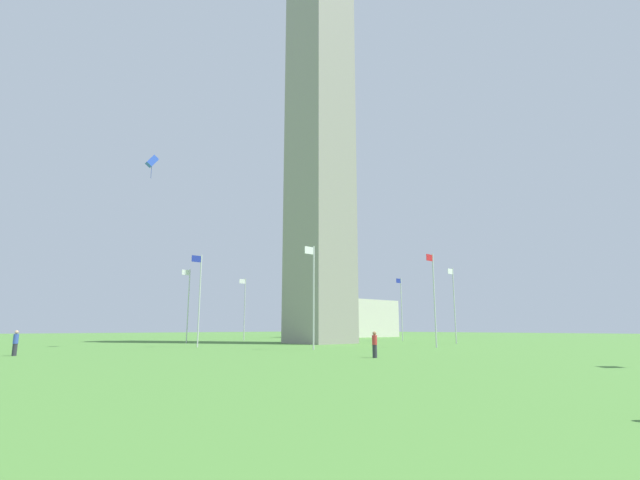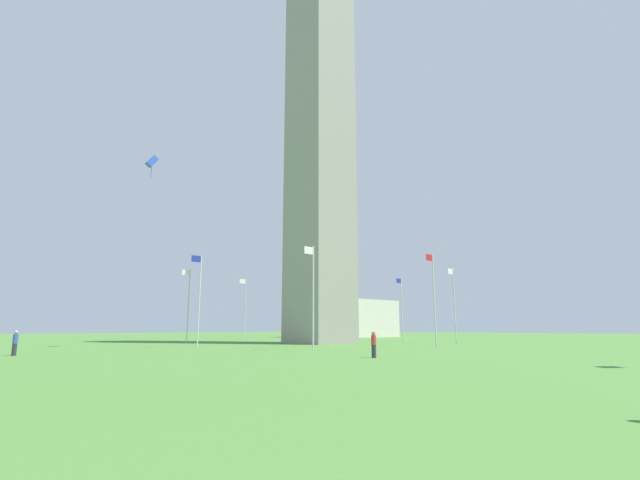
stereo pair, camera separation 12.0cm
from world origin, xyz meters
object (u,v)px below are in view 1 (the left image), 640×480
flagpole_s (401,306)px  flagpole_w (244,306)px  flagpole_ne (313,292)px  flagpole_nw (188,302)px  flagpole_se (454,302)px  person_red_shirt (375,345)px  flagpole_n (199,296)px  person_blue_shirt (15,343)px  obelisk_monument (320,110)px  distant_building (345,318)px  kite_blue_box (152,161)px  flagpole_e (434,296)px  flagpole_sw (323,308)px

flagpole_s → flagpole_w: same height
flagpole_ne → flagpole_nw: same height
flagpole_se → person_red_shirt: (27.06, 10.48, -4.08)m
flagpole_n → flagpole_se: 29.80m
flagpole_n → person_blue_shirt: 16.66m
flagpole_w → obelisk_monument: bearing=90.2°
flagpole_s → person_blue_shirt: 48.25m
person_blue_shirt → distant_building: size_ratio=0.08×
obelisk_monument → flagpole_se: obelisk_monument is taller
flagpole_se → kite_blue_box: kite_blue_box is taller
flagpole_e → person_red_shirt: bearing=20.2°
flagpole_n → person_red_shirt: bearing=91.2°
flagpole_sw → flagpole_ne: bearing=45.0°
flagpole_ne → flagpole_w: 29.80m
kite_blue_box → obelisk_monument: bearing=172.4°
person_blue_shirt → person_red_shirt: person_blue_shirt is taller
flagpole_e → person_blue_shirt: (31.79, -12.15, -4.05)m
flagpole_se → flagpole_sw: 22.80m
obelisk_monument → flagpole_w: obelisk_monument is taller
flagpole_se → person_red_shirt: bearing=21.2°
obelisk_monument → distant_building: size_ratio=2.93×
flagpole_s → kite_blue_box: kite_blue_box is taller
flagpole_s → kite_blue_box: size_ratio=3.69×
flagpole_sw → flagpole_w: bearing=-22.5°
flagpole_s → flagpole_n: bearing=-0.0°
obelisk_monument → kite_blue_box: size_ratio=24.62×
flagpole_s → flagpole_sw: bearing=-67.5°
flagpole_se → flagpole_s: (-4.72, -11.40, 0.00)m
flagpole_ne → flagpole_e: same height
flagpole_n → person_blue_shirt: size_ratio=5.33×
flagpole_nw → distant_building: (-40.17, -12.16, -1.26)m
flagpole_n → flagpole_e: 22.80m
flagpole_nw → distant_building: bearing=-163.2°
flagpole_sw → person_red_shirt: 43.09m
obelisk_monument → flagpole_e: (0.05, 16.13, -25.05)m
flagpole_s → flagpole_nw: same height
distant_building → flagpole_w: bearing=14.5°
flagpole_sw → flagpole_nw: bearing=-0.0°
kite_blue_box → flagpole_se: bearing=156.1°
flagpole_se → flagpole_nw: 32.25m
flagpole_s → distant_building: bearing=-118.2°
flagpole_n → distant_building: 50.72m
flagpole_s → person_red_shirt: size_ratio=5.49×
flagpole_w → flagpole_n: bearing=45.0°
flagpole_e → person_red_shirt: 17.17m
person_red_shirt → obelisk_monument: bearing=33.3°
flagpole_w → person_red_shirt: 41.31m
flagpole_ne → flagpole_s: same height
flagpole_w → flagpole_sw: bearing=157.5°
obelisk_monument → flagpole_n: bearing=0.0°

